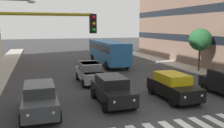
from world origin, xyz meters
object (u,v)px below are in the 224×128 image
Objects in this scene: car_row2_0 at (90,72)px; bus_behind_traffic at (108,50)px; car_2 at (112,90)px; traffic_light_gantry at (13,57)px; car_row2_1 at (90,73)px; car_1 at (173,86)px; street_tree_2 at (200,40)px; car_3 at (40,99)px.

bus_behind_traffic is (-4.22, -8.79, 0.97)m from car_row2_0.
car_2 is 0.81× the size of traffic_light_gantry.
bus_behind_traffic is (-4.27, -9.16, 0.97)m from car_row2_1.
car_2 and car_row2_0 have the same top height.
street_tree_2 is at bearing -135.52° from car_1.
car_1 is at bearing 44.48° from street_tree_2.
car_2 is at bearing 31.46° from street_tree_2.
car_1 is at bearing 90.00° from bus_behind_traffic.
car_1 is 10.77m from traffic_light_gantry.
car_2 is 1.00× the size of car_3.
street_tree_2 is (-12.12, -1.07, 2.57)m from car_row2_0.
traffic_light_gantry reaches higher than car_row2_0.
car_1 is at bearing -155.67° from traffic_light_gantry.
car_1 is 0.99× the size of street_tree_2.
car_row2_0 is at bearing -115.59° from traffic_light_gantry.
car_row2_0 is at bearing 5.03° from street_tree_2.
car_row2_1 is 0.81× the size of traffic_light_gantry.
car_1 is 1.00× the size of car_2.
traffic_light_gantry reaches higher than car_1.
traffic_light_gantry is at bearing 24.33° from car_1.
car_3 is 7.90m from car_row2_1.
car_1 and car_3 have the same top height.
car_1 and car_2 have the same top height.
car_3 is (4.41, 0.68, 0.00)m from car_2.
car_row2_0 is 0.81× the size of traffic_light_gantry.
car_row2_1 is 12.13m from traffic_light_gantry.
car_1 is 1.00× the size of car_3.
car_row2_0 is at bearing -121.95° from car_3.
bus_behind_traffic is at bearing -115.62° from traffic_light_gantry.
car_1 is at bearing 124.11° from car_row2_1.
car_row2_1 is at bearing 6.76° from street_tree_2.
car_row2_0 is (0.05, -6.31, 0.00)m from car_2.
car_3 is 18.00m from bus_behind_traffic.
car_row2_0 and car_row2_1 have the same top height.
car_2 is 0.99× the size of street_tree_2.
car_3 is at bearing 2.10° from car_1.
car_row2_1 is (0.05, 0.37, 0.00)m from car_row2_0.
car_row2_1 is at bearing -116.15° from traffic_light_gantry.
street_tree_2 is (-17.37, -12.03, -0.26)m from traffic_light_gantry.
car_row2_0 is at bearing -97.79° from car_row2_1.
street_tree_2 is (-7.89, 7.72, 1.60)m from bus_behind_traffic.
car_1 is 0.81× the size of traffic_light_gantry.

